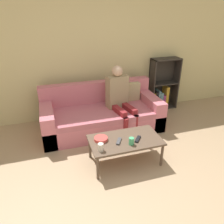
{
  "coord_description": "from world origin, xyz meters",
  "views": [
    {
      "loc": [
        -0.84,
        -1.65,
        2.12
      ],
      "look_at": [
        0.11,
        1.37,
        0.59
      ],
      "focal_mm": 35.0,
      "sensor_mm": 36.0,
      "label": 1
    }
  ],
  "objects_px": {
    "bookshelf": "(161,89)",
    "coffee_table": "(125,141)",
    "cup_near": "(131,141)",
    "tv_remote_1": "(138,139)",
    "cup_far": "(101,147)",
    "snack_bowl": "(101,139)",
    "tv_remote_0": "(119,141)",
    "couch": "(102,115)",
    "person_adult": "(119,95)"
  },
  "relations": [
    {
      "from": "bookshelf",
      "to": "coffee_table",
      "type": "distance_m",
      "value": 2.2
    },
    {
      "from": "cup_near",
      "to": "tv_remote_1",
      "type": "bearing_deg",
      "value": 30.9
    },
    {
      "from": "cup_far",
      "to": "snack_bowl",
      "type": "bearing_deg",
      "value": 74.74
    },
    {
      "from": "cup_near",
      "to": "tv_remote_1",
      "type": "height_order",
      "value": "cup_near"
    },
    {
      "from": "bookshelf",
      "to": "tv_remote_1",
      "type": "xyz_separation_m",
      "value": [
        -1.31,
        -1.69,
        -0.04
      ]
    },
    {
      "from": "coffee_table",
      "to": "cup_near",
      "type": "relative_size",
      "value": 10.03
    },
    {
      "from": "bookshelf",
      "to": "coffee_table",
      "type": "bearing_deg",
      "value": -132.29
    },
    {
      "from": "tv_remote_0",
      "to": "tv_remote_1",
      "type": "distance_m",
      "value": 0.28
    },
    {
      "from": "bookshelf",
      "to": "tv_remote_0",
      "type": "xyz_separation_m",
      "value": [
        -1.59,
        -1.66,
        -0.04
      ]
    },
    {
      "from": "cup_near",
      "to": "tv_remote_0",
      "type": "xyz_separation_m",
      "value": [
        -0.15,
        0.11,
        -0.04
      ]
    },
    {
      "from": "coffee_table",
      "to": "tv_remote_1",
      "type": "bearing_deg",
      "value": -21.68
    },
    {
      "from": "tv_remote_1",
      "to": "tv_remote_0",
      "type": "bearing_deg",
      "value": -147.13
    },
    {
      "from": "couch",
      "to": "bookshelf",
      "type": "xyz_separation_m",
      "value": [
        1.54,
        0.52,
        0.17
      ]
    },
    {
      "from": "bookshelf",
      "to": "tv_remote_1",
      "type": "relative_size",
      "value": 7.0
    },
    {
      "from": "person_adult",
      "to": "coffee_table",
      "type": "bearing_deg",
      "value": -114.17
    },
    {
      "from": "tv_remote_1",
      "to": "snack_bowl",
      "type": "bearing_deg",
      "value": -156.95
    },
    {
      "from": "cup_far",
      "to": "cup_near",
      "type": "bearing_deg",
      "value": 2.26
    },
    {
      "from": "person_adult",
      "to": "cup_near",
      "type": "distance_m",
      "value": 1.21
    },
    {
      "from": "snack_bowl",
      "to": "tv_remote_0",
      "type": "bearing_deg",
      "value": -26.65
    },
    {
      "from": "couch",
      "to": "person_adult",
      "type": "distance_m",
      "value": 0.52
    },
    {
      "from": "person_adult",
      "to": "tv_remote_1",
      "type": "relative_size",
      "value": 7.35
    },
    {
      "from": "bookshelf",
      "to": "person_adult",
      "type": "relative_size",
      "value": 0.95
    },
    {
      "from": "cup_near",
      "to": "tv_remote_0",
      "type": "distance_m",
      "value": 0.19
    },
    {
      "from": "person_adult",
      "to": "tv_remote_0",
      "type": "xyz_separation_m",
      "value": [
        -0.37,
        -1.06,
        -0.27
      ]
    },
    {
      "from": "coffee_table",
      "to": "cup_far",
      "type": "xyz_separation_m",
      "value": [
        -0.41,
        -0.16,
        0.09
      ]
    },
    {
      "from": "couch",
      "to": "snack_bowl",
      "type": "bearing_deg",
      "value": -105.29
    },
    {
      "from": "couch",
      "to": "tv_remote_0",
      "type": "bearing_deg",
      "value": -92.46
    },
    {
      "from": "couch",
      "to": "cup_near",
      "type": "distance_m",
      "value": 1.27
    },
    {
      "from": "coffee_table",
      "to": "tv_remote_0",
      "type": "xyz_separation_m",
      "value": [
        -0.11,
        -0.04,
        0.05
      ]
    },
    {
      "from": "coffee_table",
      "to": "cup_near",
      "type": "xyz_separation_m",
      "value": [
        0.03,
        -0.15,
        0.09
      ]
    },
    {
      "from": "couch",
      "to": "cup_near",
      "type": "xyz_separation_m",
      "value": [
        0.1,
        -1.25,
        0.17
      ]
    },
    {
      "from": "cup_near",
      "to": "snack_bowl",
      "type": "distance_m",
      "value": 0.44
    },
    {
      "from": "coffee_table",
      "to": "couch",
      "type": "bearing_deg",
      "value": 93.26
    },
    {
      "from": "tv_remote_0",
      "to": "cup_near",
      "type": "bearing_deg",
      "value": -6.94
    },
    {
      "from": "cup_far",
      "to": "tv_remote_0",
      "type": "bearing_deg",
      "value": 23.1
    },
    {
      "from": "coffee_table",
      "to": "person_adult",
      "type": "distance_m",
      "value": 1.1
    },
    {
      "from": "person_adult",
      "to": "snack_bowl",
      "type": "bearing_deg",
      "value": -132.62
    },
    {
      "from": "couch",
      "to": "person_adult",
      "type": "xyz_separation_m",
      "value": [
        0.32,
        -0.09,
        0.4
      ]
    },
    {
      "from": "tv_remote_0",
      "to": "tv_remote_1",
      "type": "relative_size",
      "value": 1.06
    },
    {
      "from": "cup_far",
      "to": "tv_remote_1",
      "type": "distance_m",
      "value": 0.59
    },
    {
      "from": "cup_far",
      "to": "tv_remote_0",
      "type": "xyz_separation_m",
      "value": [
        0.3,
        0.13,
        -0.04
      ]
    },
    {
      "from": "couch",
      "to": "snack_bowl",
      "type": "height_order",
      "value": "couch"
    },
    {
      "from": "couch",
      "to": "cup_far",
      "type": "relative_size",
      "value": 19.98
    },
    {
      "from": "bookshelf",
      "to": "cup_far",
      "type": "height_order",
      "value": "bookshelf"
    },
    {
      "from": "couch",
      "to": "bookshelf",
      "type": "distance_m",
      "value": 1.64
    },
    {
      "from": "coffee_table",
      "to": "cup_near",
      "type": "distance_m",
      "value": 0.17
    },
    {
      "from": "cup_far",
      "to": "snack_bowl",
      "type": "height_order",
      "value": "cup_far"
    },
    {
      "from": "cup_far",
      "to": "tv_remote_0",
      "type": "distance_m",
      "value": 0.33
    },
    {
      "from": "cup_near",
      "to": "couch",
      "type": "bearing_deg",
      "value": 94.45
    },
    {
      "from": "bookshelf",
      "to": "tv_remote_0",
      "type": "relative_size",
      "value": 6.63
    }
  ]
}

